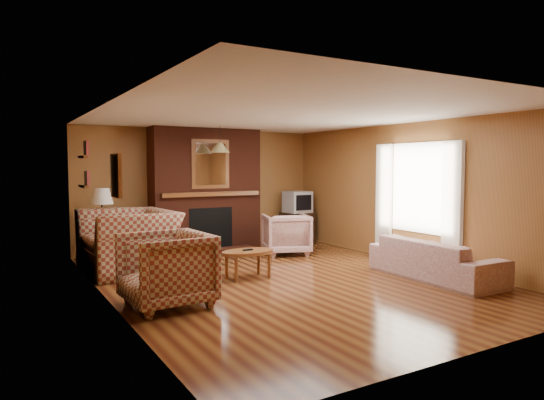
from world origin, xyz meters
TOP-DOWN VIEW (x-y plane):
  - floor at (0.00, 0.00)m, footprint 6.50×6.50m
  - ceiling at (0.00, 0.00)m, footprint 6.50×6.50m
  - wall_back at (0.00, 3.25)m, footprint 6.50×0.00m
  - wall_front at (0.00, -3.25)m, footprint 6.50×0.00m
  - wall_left at (-2.50, 0.00)m, footprint 0.00×6.50m
  - wall_right at (2.50, 0.00)m, footprint 0.00×6.50m
  - fireplace at (0.00, 2.98)m, footprint 2.20×0.82m
  - window_right at (2.45, -0.20)m, footprint 0.10×1.85m
  - bookshelf at (-2.44, 1.90)m, footprint 0.09×0.55m
  - botanical_print at (-2.47, -0.30)m, footprint 0.05×0.40m
  - pendant_light at (0.00, 2.30)m, footprint 0.36×0.36m
  - plaid_loveseat at (-1.85, 1.70)m, footprint 1.39×1.56m
  - plaid_armchair at (-1.95, -0.45)m, footprint 1.02×1.00m
  - floral_sofa at (1.90, -1.10)m, footprint 0.86×2.05m
  - floral_armchair at (1.09, 1.72)m, footprint 1.05×1.06m
  - coffee_table at (-0.46, 0.32)m, footprint 0.81×0.50m
  - side_table at (-2.10, 2.45)m, footprint 0.54×0.54m
  - table_lamp at (-2.10, 2.45)m, footprint 0.38×0.38m
  - tv_stand at (2.05, 2.80)m, footprint 0.65×0.61m
  - crt_tv at (2.05, 2.79)m, footprint 0.51×0.51m

SIDE VIEW (x-z plane):
  - floor at x=0.00m, z-range 0.00..0.00m
  - floral_sofa at x=1.90m, z-range 0.00..0.59m
  - tv_stand at x=2.05m, z-range 0.00..0.66m
  - side_table at x=-2.10m, z-range 0.00..0.67m
  - coffee_table at x=-0.46m, z-range 0.14..0.58m
  - floral_armchair at x=1.09m, z-range 0.00..0.76m
  - plaid_armchair at x=-1.95m, z-range 0.00..0.88m
  - plaid_loveseat at x=-1.85m, z-range 0.00..0.97m
  - crt_tv at x=2.05m, z-range 0.66..1.11m
  - table_lamp at x=-2.10m, z-range 0.71..1.33m
  - window_right at x=2.45m, z-range 0.13..2.13m
  - fireplace at x=0.00m, z-range -0.02..2.38m
  - wall_back at x=0.00m, z-range -2.05..4.45m
  - wall_front at x=0.00m, z-range -2.05..4.45m
  - wall_left at x=-2.50m, z-range -2.05..4.45m
  - wall_right at x=2.50m, z-range -2.05..4.45m
  - botanical_print at x=-2.47m, z-range 1.30..1.80m
  - bookshelf at x=-2.44m, z-range 1.31..2.02m
  - pendant_light at x=0.00m, z-range 1.76..2.24m
  - ceiling at x=0.00m, z-range 2.40..2.40m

